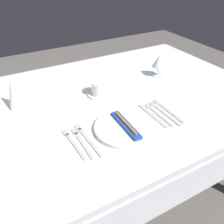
% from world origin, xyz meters
% --- Properties ---
extents(ground_plane, '(6.00, 6.00, 0.00)m').
position_xyz_m(ground_plane, '(0.00, 0.00, 0.00)').
color(ground_plane, slate).
extents(dining_table, '(1.80, 1.11, 0.74)m').
position_xyz_m(dining_table, '(0.00, 0.00, 0.66)').
color(dining_table, white).
rests_on(dining_table, ground).
extents(dinner_plate, '(0.27, 0.27, 0.02)m').
position_xyz_m(dinner_plate, '(0.01, -0.26, 0.75)').
color(dinner_plate, white).
rests_on(dinner_plate, dining_table).
extents(toothbrush_package, '(0.04, 0.21, 0.02)m').
position_xyz_m(toothbrush_package, '(0.01, -0.26, 0.77)').
color(toothbrush_package, blue).
rests_on(toothbrush_package, dinner_plate).
extents(fork_outer, '(0.03, 0.23, 0.00)m').
position_xyz_m(fork_outer, '(-0.16, -0.24, 0.74)').
color(fork_outer, beige).
rests_on(fork_outer, dining_table).
extents(fork_inner, '(0.02, 0.21, 0.00)m').
position_xyz_m(fork_inner, '(-0.19, -0.25, 0.74)').
color(fork_inner, beige).
rests_on(fork_inner, dining_table).
extents(fork_salad, '(0.03, 0.21, 0.00)m').
position_xyz_m(fork_salad, '(-0.22, -0.24, 0.74)').
color(fork_salad, beige).
rests_on(fork_salad, dining_table).
extents(dinner_knife, '(0.02, 0.21, 0.00)m').
position_xyz_m(dinner_knife, '(0.17, -0.24, 0.74)').
color(dinner_knife, beige).
rests_on(dinner_knife, dining_table).
extents(spoon_soup, '(0.03, 0.20, 0.01)m').
position_xyz_m(spoon_soup, '(0.20, -0.22, 0.74)').
color(spoon_soup, beige).
rests_on(spoon_soup, dining_table).
extents(spoon_dessert, '(0.03, 0.23, 0.01)m').
position_xyz_m(spoon_dessert, '(0.24, -0.22, 0.74)').
color(spoon_dessert, beige).
rests_on(spoon_dessert, dining_table).
extents(spoon_tea, '(0.03, 0.22, 0.01)m').
position_xyz_m(spoon_tea, '(0.26, -0.21, 0.74)').
color(spoon_tea, beige).
rests_on(spoon_tea, dining_table).
extents(saucer_left, '(0.13, 0.13, 0.01)m').
position_xyz_m(saucer_left, '(0.05, 0.05, 0.74)').
color(saucer_left, white).
rests_on(saucer_left, dining_table).
extents(coffee_cup_left, '(0.11, 0.08, 0.07)m').
position_xyz_m(coffee_cup_left, '(0.05, 0.05, 0.78)').
color(coffee_cup_left, white).
rests_on(coffee_cup_left, saucer_left).
extents(wine_glass_centre, '(0.08, 0.08, 0.13)m').
position_xyz_m(wine_glass_centre, '(0.46, 0.09, 0.83)').
color(wine_glass_centre, silver).
rests_on(wine_glass_centre, dining_table).
extents(napkin_folded, '(0.08, 0.08, 0.17)m').
position_xyz_m(napkin_folded, '(-0.36, 0.14, 0.83)').
color(napkin_folded, white).
rests_on(napkin_folded, dining_table).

